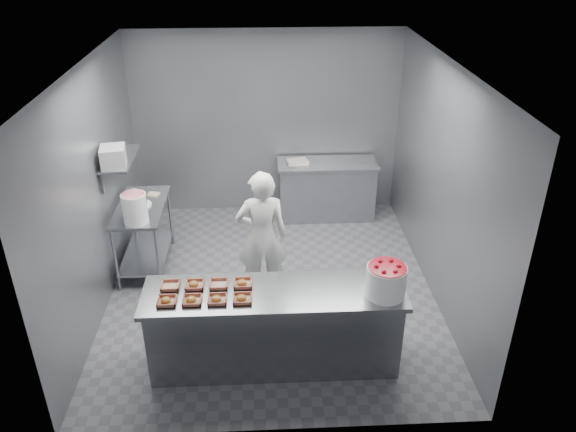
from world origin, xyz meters
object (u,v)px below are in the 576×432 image
object	(u,v)px
service_counter	(274,327)
worker	(262,237)
prep_table	(143,227)
tray_3	(242,298)
strawberry_tub	(386,280)
glaze_bucket	(135,208)
tray_1	(192,300)
tray_7	(243,283)
tray_0	(167,301)
tray_2	(217,299)
back_counter	(326,189)
tray_5	(194,285)
tray_6	(219,284)
appliance	(113,157)
tray_4	(170,286)

from	to	relation	value
service_counter	worker	distance (m)	1.26
prep_table	tray_3	world-z (taller)	tray_3
strawberry_tub	glaze_bucket	size ratio (longest dim) A/B	0.86
tray_1	tray_7	bearing A→B (deg)	28.03
glaze_bucket	strawberry_tub	bearing A→B (deg)	-30.92
service_counter	worker	bearing A→B (deg)	95.09
prep_table	tray_0	size ratio (longest dim) A/B	6.40
tray_0	tray_2	world-z (taller)	same
back_counter	glaze_bucket	size ratio (longest dim) A/B	3.31
tray_5	tray_3	bearing A→B (deg)	-28.03
tray_1	tray_5	distance (m)	0.26
service_counter	tray_1	world-z (taller)	tray_1
service_counter	tray_1	distance (m)	0.93
strawberry_tub	glaze_bucket	world-z (taller)	glaze_bucket
service_counter	tray_0	xyz separation A→B (m)	(-1.03, -0.13, 0.47)
tray_6	tray_1	bearing A→B (deg)	-133.56
tray_7	appliance	size ratio (longest dim) A/B	0.59
service_counter	worker	world-z (taller)	worker
service_counter	tray_4	world-z (taller)	tray_4
tray_5	tray_6	size ratio (longest dim) A/B	1.00
glaze_bucket	tray_5	bearing A→B (deg)	-59.19
back_counter	appliance	size ratio (longest dim) A/B	4.70
tray_4	glaze_bucket	size ratio (longest dim) A/B	0.41
tray_5	tray_7	world-z (taller)	same
prep_table	tray_5	distance (m)	2.04
tray_5	tray_7	size ratio (longest dim) A/B	1.00
back_counter	tray_3	bearing A→B (deg)	-109.70
strawberry_tub	appliance	world-z (taller)	appliance
prep_table	tray_6	distance (m)	2.16
tray_0	appliance	bearing A→B (deg)	113.62
tray_0	tray_3	xyz separation A→B (m)	(0.72, 0.00, 0.00)
back_counter	tray_4	size ratio (longest dim) A/B	8.01
back_counter	tray_7	world-z (taller)	tray_7
tray_3	tray_0	bearing A→B (deg)	180.00
prep_table	back_counter	bearing A→B (deg)	27.01
service_counter	tray_1	bearing A→B (deg)	-170.81
tray_6	tray_7	world-z (taller)	tray_7
tray_2	tray_4	size ratio (longest dim) A/B	1.00
tray_6	tray_4	bearing A→B (deg)	180.00
worker	glaze_bucket	xyz separation A→B (m)	(-1.51, 0.31, 0.26)
tray_2	glaze_bucket	xyz separation A→B (m)	(-1.06, 1.64, 0.17)
tray_6	tray_2	bearing A→B (deg)	-90.68
tray_2	tray_1	bearing A→B (deg)	180.00
strawberry_tub	tray_3	bearing A→B (deg)	-179.00
tray_6	appliance	bearing A→B (deg)	129.37
service_counter	appliance	xyz separation A→B (m)	(-1.82, 1.68, 1.23)
tray_3	worker	world-z (taller)	worker
tray_0	back_counter	bearing A→B (deg)	60.26
prep_table	appliance	size ratio (longest dim) A/B	3.76
service_counter	tray_6	xyz separation A→B (m)	(-0.55, 0.13, 0.47)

